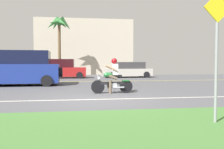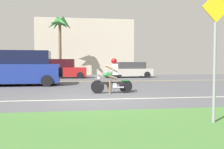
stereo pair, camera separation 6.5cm
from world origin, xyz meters
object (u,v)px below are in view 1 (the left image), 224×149
motorcyclist (112,78)px  parked_car_0 (3,70)px  parked_car_1 (63,69)px  street_sign (217,45)px  suv_nearby (20,69)px  parked_car_2 (128,70)px  motorcyclist_distant (10,74)px  palm_tree_0 (59,27)px

motorcyclist → parked_car_0: motorcyclist is taller
parked_car_1 → street_sign: street_sign is taller
suv_nearby → street_sign: bearing=-58.2°
motorcyclist → parked_car_2: 11.90m
motorcyclist → suv_nearby: suv_nearby is taller
motorcyclist → motorcyclist_distant: motorcyclist is taller
suv_nearby → parked_car_2: suv_nearby is taller
palm_tree_0 → motorcyclist_distant: 9.44m
motorcyclist → palm_tree_0: 15.20m
motorcyclist_distant → street_sign: size_ratio=0.58×
parked_car_0 → street_sign: (9.37, -17.47, 0.99)m
motorcyclist_distant → street_sign: (7.28, -11.86, 1.09)m
parked_car_0 → street_sign: bearing=-61.8°
parked_car_2 → palm_tree_0: bearing=157.1°
suv_nearby → motorcyclist_distant: suv_nearby is taller
palm_tree_0 → motorcyclist_distant: size_ratio=3.76×
street_sign → parked_car_2: bearing=84.1°
palm_tree_0 → suv_nearby: bearing=-98.7°
parked_car_0 → parked_car_2: 11.14m
parked_car_2 → motorcyclist_distant: parked_car_2 is taller
suv_nearby → street_sign: 11.77m
suv_nearby → palm_tree_0: size_ratio=0.80×
parked_car_1 → palm_tree_0: 5.06m
parked_car_2 → street_sign: 17.22m
motorcyclist → motorcyclist_distant: 8.60m
suv_nearby → palm_tree_0: 10.70m
palm_tree_0 → street_sign: (4.68, -19.82, -3.26)m
motorcyclist → suv_nearby: bearing=137.8°
parked_car_0 → parked_car_2: (11.13, -0.37, -0.01)m
parked_car_0 → motorcyclist_distant: (2.09, -5.61, -0.11)m
parked_car_0 → suv_nearby: bearing=-67.0°
motorcyclist → parked_car_2: bearing=74.8°
motorcyclist_distant → palm_tree_0: bearing=71.9°
parked_car_2 → motorcyclist_distant: 10.45m
parked_car_0 → parked_car_2: size_ratio=0.86×
suv_nearby → parked_car_1: size_ratio=1.19×
motorcyclist_distant → street_sign: 13.96m
parked_car_0 → parked_car_1: size_ratio=0.96×
motorcyclist_distant → parked_car_0: bearing=110.4°
parked_car_2 → street_sign: street_sign is taller
parked_car_1 → motorcyclist_distant: size_ratio=2.51×
suv_nearby → motorcyclist_distant: size_ratio=2.99×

